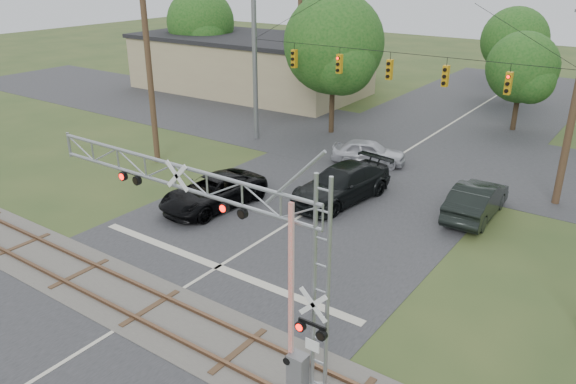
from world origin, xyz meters
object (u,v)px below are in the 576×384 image
Objects in this scene: pickup_black at (213,192)px; car_dark at (342,184)px; traffic_signal_span at (405,70)px; crossing_gantry at (227,237)px; sedan_silver at (369,152)px; commercial_building at (249,63)px.

pickup_black is 0.92× the size of car_dark.
pickup_black is at bearing -116.59° from traffic_signal_span.
traffic_signal_span reaches higher than car_dark.
crossing_gantry reaches higher than car_dark.
car_dark is (4.71, 4.33, 0.10)m from pickup_black.
car_dark reaches higher than pickup_black.
sedan_silver is at bearing 113.12° from car_dark.
sedan_silver is at bearing -174.67° from traffic_signal_span.
commercial_building is at bearing 131.14° from pickup_black.
crossing_gantry is 2.43× the size of sedan_silver.
traffic_signal_span is 7.61m from car_dark.
commercial_building is (-23.55, 29.98, -1.67)m from crossing_gantry.
car_dark reaches higher than sedan_silver.
car_dark is at bearing 48.56° from pickup_black.
crossing_gantry is 19.15m from sedan_silver.
pickup_black is at bearing -128.71° from car_dark.
sedan_silver is (-1.45, 5.67, -0.15)m from car_dark.
traffic_signal_span reaches higher than commercial_building.
traffic_signal_span is at bearing 69.41° from pickup_black.
sedan_silver is (3.26, 10.00, -0.04)m from pickup_black.
pickup_black is at bearing 142.38° from sedan_silver.
crossing_gantry reaches higher than sedan_silver.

